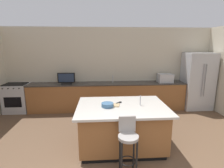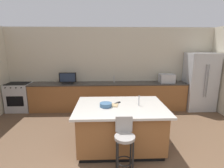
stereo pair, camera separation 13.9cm
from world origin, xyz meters
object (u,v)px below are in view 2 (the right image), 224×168
object	(u,v)px
kitchen_island	(120,126)
cutting_board	(110,105)
fruit_bowl	(106,105)
microwave	(167,78)
refrigerator	(200,82)
bar_stool_center	(124,141)
range_oven	(19,97)
tv_monitor	(68,79)
tv_remote	(117,103)

from	to	relation	value
kitchen_island	cutting_board	size ratio (longest dim) A/B	5.44
fruit_bowl	cutting_board	xyz separation A→B (m)	(0.08, 0.08, -0.03)
microwave	refrigerator	bearing A→B (deg)	-2.93
kitchen_island	bar_stool_center	size ratio (longest dim) A/B	1.87
range_oven	fruit_bowl	size ratio (longest dim) A/B	3.79
refrigerator	fruit_bowl	bearing A→B (deg)	-144.68
range_oven	microwave	size ratio (longest dim) A/B	1.97
tv_monitor	cutting_board	size ratio (longest dim) A/B	1.63
microwave	tv_remote	bearing A→B (deg)	-130.65
microwave	cutting_board	distance (m)	2.99
microwave	tv_monitor	world-z (taller)	tv_monitor
fruit_bowl	cutting_board	size ratio (longest dim) A/B	0.73
range_oven	microwave	bearing A→B (deg)	0.01
cutting_board	kitchen_island	bearing A→B (deg)	-8.03
refrigerator	tv_monitor	size ratio (longest dim) A/B	3.44
range_oven	fruit_bowl	bearing A→B (deg)	-38.66
fruit_bowl	bar_stool_center	bearing A→B (deg)	-68.54
kitchen_island	microwave	xyz separation A→B (m)	(1.76, 2.27, 0.59)
refrigerator	microwave	world-z (taller)	refrigerator
kitchen_island	microwave	distance (m)	2.93
range_oven	tv_monitor	bearing A→B (deg)	-1.76
tv_remote	microwave	bearing A→B (deg)	92.15
range_oven	cutting_board	world-z (taller)	cutting_board
tv_monitor	range_oven	bearing A→B (deg)	178.24
tv_monitor	bar_stool_center	xyz separation A→B (m)	(1.55, -3.04, -0.49)
range_oven	tv_remote	size ratio (longest dim) A/B	5.55
kitchen_island	microwave	size ratio (longest dim) A/B	3.89
tv_monitor	tv_remote	size ratio (longest dim) A/B	3.28
bar_stool_center	tv_remote	xyz separation A→B (m)	(-0.05, 0.98, 0.34)
tv_remote	range_oven	bearing A→B (deg)	-171.08
microwave	tv_monitor	bearing A→B (deg)	-179.10
tv_monitor	cutting_board	world-z (taller)	tv_monitor
refrigerator	cutting_board	bearing A→B (deg)	-144.90
cutting_board	refrigerator	bearing A→B (deg)	35.10
kitchen_island	fruit_bowl	world-z (taller)	fruit_bowl
bar_stool_center	fruit_bowl	world-z (taller)	fruit_bowl
microwave	bar_stool_center	size ratio (longest dim) A/B	0.48
refrigerator	microwave	size ratio (longest dim) A/B	4.00
refrigerator	tv_remote	distance (m)	3.57
kitchen_island	bar_stool_center	world-z (taller)	bar_stool_center
tv_remote	tv_monitor	bearing A→B (deg)	168.76
refrigerator	bar_stool_center	bearing A→B (deg)	-133.47
kitchen_island	cutting_board	world-z (taller)	cutting_board
microwave	bar_stool_center	xyz separation A→B (m)	(-1.76, -3.09, -0.47)
microwave	tv_remote	xyz separation A→B (m)	(-1.81, -2.11, -0.13)
tv_monitor	tv_remote	bearing A→B (deg)	-54.04
tv_remote	kitchen_island	bearing A→B (deg)	-28.48
kitchen_island	range_oven	size ratio (longest dim) A/B	1.98
range_oven	refrigerator	bearing A→B (deg)	-0.53
microwave	tv_monitor	xyz separation A→B (m)	(-3.30, -0.05, 0.02)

